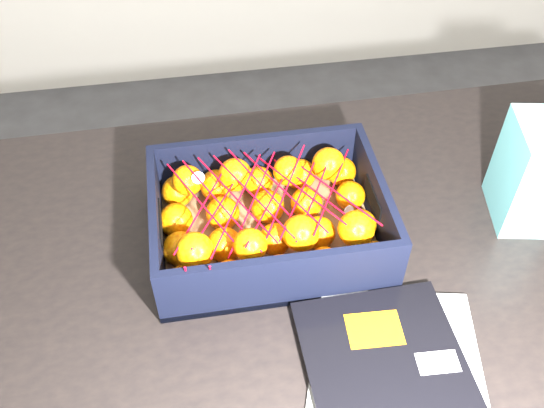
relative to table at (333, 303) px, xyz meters
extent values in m
cube|color=black|center=(0.00, 0.00, 0.08)|extent=(1.21, 0.82, 0.04)
cylinder|color=black|center=(-0.55, 0.35, -0.30)|extent=(0.06, 0.06, 0.71)
cylinder|color=black|center=(0.55, 0.35, -0.30)|extent=(0.06, 0.06, 0.71)
cube|color=beige|center=(0.02, -0.20, 0.10)|extent=(0.29, 0.33, 0.01)
cube|color=beige|center=(0.04, -0.20, 0.11)|extent=(0.26, 0.32, 0.01)
cube|color=black|center=(0.02, -0.20, 0.11)|extent=(0.22, 0.28, 0.01)
cube|color=orange|center=(0.02, -0.13, 0.12)|extent=(0.08, 0.06, 0.00)
cube|color=white|center=(0.09, -0.19, 0.12)|extent=(0.06, 0.03, 0.00)
cube|color=brown|center=(-0.09, 0.07, 0.10)|extent=(0.35, 0.26, 0.01)
cube|color=black|center=(-0.09, 0.20, 0.15)|extent=(0.35, 0.01, 0.11)
cube|color=black|center=(-0.09, -0.05, 0.15)|extent=(0.35, 0.01, 0.11)
cube|color=black|center=(-0.26, 0.07, 0.15)|extent=(0.01, 0.24, 0.11)
cube|color=black|center=(0.08, 0.07, 0.15)|extent=(0.01, 0.24, 0.11)
sphere|color=orange|center=(-0.23, -0.02, 0.14)|extent=(0.05, 0.05, 0.05)
sphere|color=orange|center=(-0.23, 0.04, 0.14)|extent=(0.05, 0.05, 0.05)
sphere|color=orange|center=(-0.24, 0.10, 0.14)|extent=(0.05, 0.05, 0.05)
sphere|color=orange|center=(-0.23, 0.16, 0.14)|extent=(0.05, 0.05, 0.05)
sphere|color=orange|center=(-0.17, -0.02, 0.14)|extent=(0.05, 0.05, 0.05)
sphere|color=orange|center=(-0.17, 0.04, 0.14)|extent=(0.05, 0.05, 0.05)
sphere|color=orange|center=(-0.16, 0.10, 0.14)|extent=(0.05, 0.05, 0.05)
sphere|color=orange|center=(-0.17, 0.17, 0.14)|extent=(0.05, 0.05, 0.05)
sphere|color=orange|center=(-0.09, -0.02, 0.14)|extent=(0.05, 0.05, 0.05)
sphere|color=orange|center=(-0.09, 0.04, 0.14)|extent=(0.05, 0.05, 0.05)
sphere|color=orange|center=(-0.09, 0.11, 0.14)|extent=(0.05, 0.05, 0.05)
sphere|color=orange|center=(-0.10, 0.17, 0.14)|extent=(0.05, 0.05, 0.05)
sphere|color=orange|center=(-0.03, -0.02, 0.14)|extent=(0.05, 0.05, 0.05)
sphere|color=orange|center=(-0.02, 0.04, 0.14)|extent=(0.05, 0.05, 0.05)
sphere|color=orange|center=(-0.03, 0.10, 0.14)|extent=(0.05, 0.05, 0.05)
sphere|color=orange|center=(-0.03, 0.17, 0.14)|extent=(0.05, 0.05, 0.05)
sphere|color=orange|center=(0.05, -0.02, 0.14)|extent=(0.05, 0.05, 0.05)
sphere|color=orange|center=(0.04, 0.04, 0.14)|extent=(0.05, 0.05, 0.05)
sphere|color=orange|center=(0.04, 0.11, 0.14)|extent=(0.05, 0.05, 0.05)
sphere|color=orange|center=(0.04, 0.17, 0.14)|extent=(0.05, 0.05, 0.05)
sphere|color=orange|center=(-0.21, 0.00, 0.18)|extent=(0.05, 0.05, 0.05)
sphere|color=orange|center=(-0.21, 0.14, 0.18)|extent=(0.05, 0.05, 0.05)
sphere|color=orange|center=(-0.13, 0.00, 0.18)|extent=(0.05, 0.05, 0.05)
sphere|color=orange|center=(-0.14, 0.14, 0.18)|extent=(0.05, 0.05, 0.05)
sphere|color=orange|center=(-0.06, 0.01, 0.18)|extent=(0.05, 0.05, 0.05)
sphere|color=orange|center=(-0.05, 0.14, 0.18)|extent=(0.05, 0.05, 0.05)
sphere|color=orange|center=(0.02, 0.00, 0.18)|extent=(0.05, 0.05, 0.05)
sphere|color=orange|center=(0.01, 0.15, 0.18)|extent=(0.05, 0.05, 0.05)
cylinder|color=#B80619|center=(-0.19, 0.07, 0.19)|extent=(0.10, 0.18, 0.02)
cylinder|color=#B80619|center=(-0.17, 0.07, 0.20)|extent=(0.10, 0.18, 0.03)
cylinder|color=#B80619|center=(-0.14, 0.08, 0.19)|extent=(0.10, 0.18, 0.02)
cylinder|color=#B80619|center=(-0.12, 0.08, 0.20)|extent=(0.10, 0.18, 0.01)
cylinder|color=#B80619|center=(-0.09, 0.08, 0.19)|extent=(0.10, 0.18, 0.03)
cylinder|color=#B80619|center=(-0.07, 0.08, 0.19)|extent=(0.10, 0.18, 0.01)
cylinder|color=#B80619|center=(-0.05, 0.08, 0.20)|extent=(0.10, 0.18, 0.02)
cylinder|color=#B80619|center=(-0.02, 0.08, 0.19)|extent=(0.10, 0.18, 0.02)
cylinder|color=#B80619|center=(0.00, 0.07, 0.20)|extent=(0.10, 0.18, 0.03)
cylinder|color=#B80619|center=(-0.19, 0.08, 0.19)|extent=(0.10, 0.18, 0.01)
cylinder|color=#B80619|center=(-0.17, 0.07, 0.19)|extent=(0.10, 0.18, 0.03)
cylinder|color=#B80619|center=(-0.14, 0.06, 0.19)|extent=(0.10, 0.18, 0.02)
cylinder|color=#B80619|center=(-0.12, 0.07, 0.19)|extent=(0.10, 0.18, 0.03)
cylinder|color=#B80619|center=(-0.09, 0.07, 0.19)|extent=(0.10, 0.18, 0.03)
cylinder|color=#B80619|center=(-0.07, 0.08, 0.19)|extent=(0.10, 0.18, 0.03)
cylinder|color=#B80619|center=(-0.05, 0.07, 0.19)|extent=(0.10, 0.18, 0.01)
cylinder|color=#B80619|center=(-0.02, 0.07, 0.19)|extent=(0.10, 0.18, 0.01)
cylinder|color=#B80619|center=(0.00, 0.07, 0.19)|extent=(0.10, 0.18, 0.01)
cylinder|color=#B80619|center=(-0.22, -0.04, 0.17)|extent=(0.00, 0.03, 0.09)
cylinder|color=#B80619|center=(-0.19, -0.04, 0.17)|extent=(0.01, 0.04, 0.08)
cube|color=silver|center=(0.31, 0.06, 0.19)|extent=(0.10, 0.13, 0.18)
camera|label=1|loc=(-0.19, -0.55, 0.84)|focal=40.16mm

